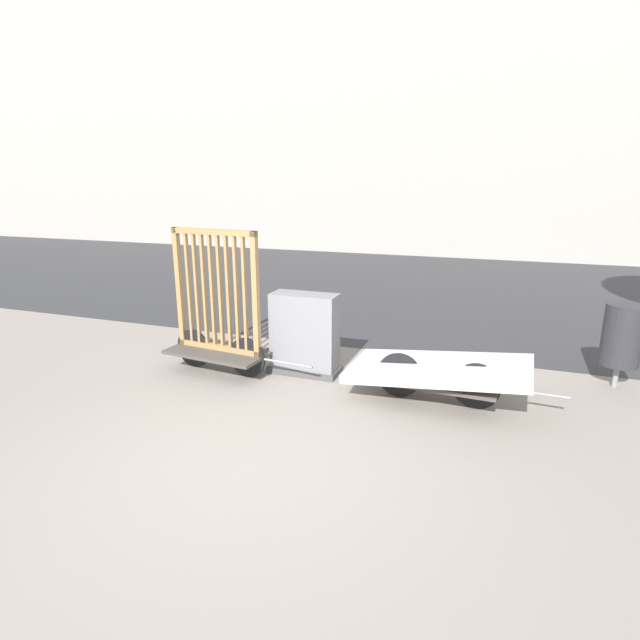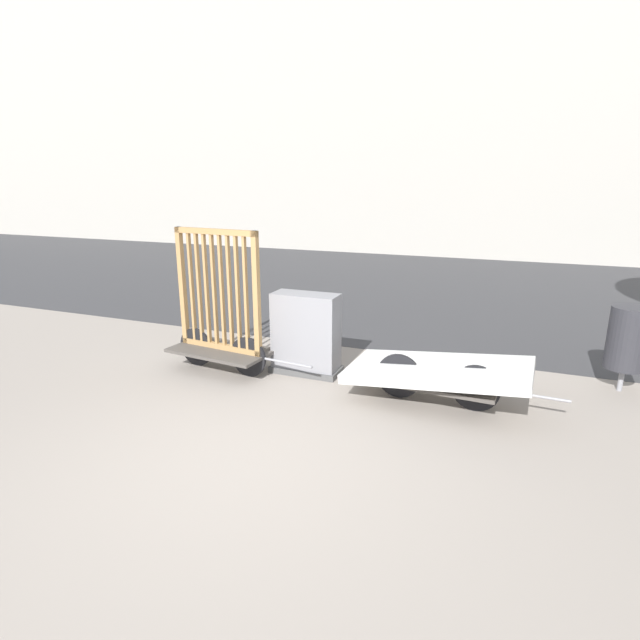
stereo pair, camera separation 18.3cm
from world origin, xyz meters
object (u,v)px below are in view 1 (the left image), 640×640
Objects in this scene: bike_cart_with_mattress at (437,371)px; trash_bin at (622,335)px; bike_cart_with_bedframe at (218,325)px; utility_cabinet at (305,337)px.

bike_cart_with_mattress is 2.30× the size of trash_bin.
bike_cart_with_bedframe is 0.86× the size of bike_cart_with_mattress.
utility_cabinet is at bearing -167.51° from trash_bin.
bike_cart_with_bedframe is at bearing -161.40° from utility_cabinet.
trash_bin is at bearing 33.48° from bike_cart_with_mattress.
bike_cart_with_bedframe is at bearing -166.13° from trash_bin.
bike_cart_with_bedframe is 2.81m from bike_cart_with_mattress.
utility_cabinet is 3.84m from trash_bin.
utility_cabinet reaches higher than bike_cart_with_mattress.
bike_cart_with_bedframe is at bearing -177.08° from bike_cart_with_mattress.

